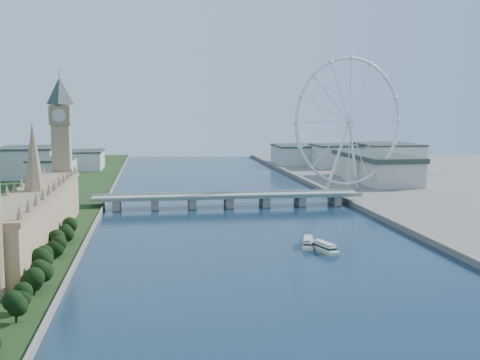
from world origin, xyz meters
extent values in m
plane|color=#1C394F|center=(0.00, 0.00, 0.00)|extent=(2000.00, 2000.00, 0.00)
cube|color=tan|center=(-128.00, 170.00, 17.00)|extent=(24.00, 200.00, 28.00)
cone|color=#937A59|center=(-128.00, 170.00, 53.00)|extent=(12.00, 12.00, 40.00)
cube|color=tan|center=(-128.00, 278.00, 43.00)|extent=(13.00, 13.00, 80.00)
cube|color=#937A59|center=(-128.00, 278.00, 75.00)|extent=(15.00, 15.00, 14.00)
pyramid|color=#2D3833|center=(-128.00, 278.00, 103.00)|extent=(20.02, 20.02, 20.00)
cube|color=gray|center=(0.00, 300.00, 8.50)|extent=(220.00, 22.00, 2.00)
cube|color=gray|center=(-90.00, 300.00, 3.75)|extent=(6.00, 20.00, 7.50)
cube|color=gray|center=(-60.00, 300.00, 3.75)|extent=(6.00, 20.00, 7.50)
cube|color=gray|center=(-30.00, 300.00, 3.75)|extent=(6.00, 20.00, 7.50)
cube|color=gray|center=(0.00, 300.00, 3.75)|extent=(6.00, 20.00, 7.50)
cube|color=gray|center=(30.00, 300.00, 3.75)|extent=(6.00, 20.00, 7.50)
cube|color=gray|center=(60.00, 300.00, 3.75)|extent=(6.00, 20.00, 7.50)
cube|color=gray|center=(90.00, 300.00, 3.75)|extent=(6.00, 20.00, 7.50)
torus|color=silver|center=(120.00, 355.00, 68.00)|extent=(113.60, 39.12, 118.60)
cylinder|color=silver|center=(120.00, 355.00, 68.00)|extent=(7.25, 6.61, 6.00)
cube|color=gray|center=(117.00, 365.00, 4.00)|extent=(14.00, 10.00, 2.00)
cube|color=beige|center=(-160.00, 430.00, 16.00)|extent=(40.00, 60.00, 26.00)
cube|color=beige|center=(-200.00, 520.00, 19.00)|extent=(60.00, 80.00, 32.00)
cube|color=beige|center=(-150.00, 600.00, 14.00)|extent=(50.00, 70.00, 22.00)
cube|color=beige|center=(180.00, 580.00, 17.00)|extent=(60.00, 60.00, 28.00)
cube|color=beige|center=(240.00, 560.00, 18.00)|extent=(70.00, 90.00, 30.00)
cube|color=beige|center=(140.00, 640.00, 15.00)|extent=(60.00, 80.00, 24.00)
camera|label=1|loc=(-60.52, -183.28, 80.23)|focal=45.00mm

